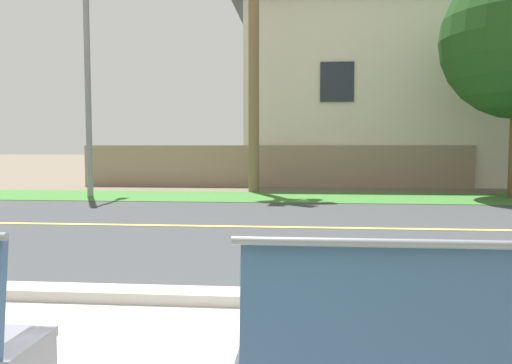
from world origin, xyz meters
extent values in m
plane|color=#665B4C|center=(0.00, 8.00, 0.00)|extent=(140.00, 140.00, 0.00)
cube|color=#ADA89E|center=(0.00, 2.35, 0.06)|extent=(44.00, 0.30, 0.11)
cube|color=#383A3D|center=(0.00, 6.50, 0.00)|extent=(52.00, 8.00, 0.01)
cube|color=#E0CC4C|center=(0.00, 6.50, 0.01)|extent=(48.00, 0.14, 0.01)
cube|color=#38702D|center=(0.00, 11.54, 0.01)|extent=(48.00, 2.80, 0.02)
cube|color=slate|center=(1.34, 0.29, 0.42)|extent=(1.72, 0.44, 0.05)
cube|color=navy|center=(1.34, 0.10, 0.71)|extent=(1.65, 0.12, 0.52)
cylinder|color=slate|center=(1.34, 0.09, 0.99)|extent=(1.72, 0.04, 0.04)
cylinder|color=gray|center=(-4.90, 11.14, 3.39)|extent=(0.16, 0.16, 6.77)
cylinder|color=brown|center=(-0.64, 13.01, 4.00)|extent=(0.32, 0.32, 8.01)
cube|color=gray|center=(-0.16, 14.97, 0.70)|extent=(13.00, 0.36, 1.40)
cube|color=beige|center=(4.46, 18.17, 3.16)|extent=(11.29, 6.40, 6.33)
cube|color=#474C56|center=(4.46, 18.17, 6.63)|extent=(12.19, 6.91, 0.60)
cube|color=#232833|center=(1.92, 14.94, 3.48)|extent=(1.10, 0.06, 1.30)
cube|color=#232833|center=(7.00, 14.94, 3.48)|extent=(1.10, 0.06, 1.30)
camera|label=1|loc=(0.76, -1.92, 1.37)|focal=35.32mm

